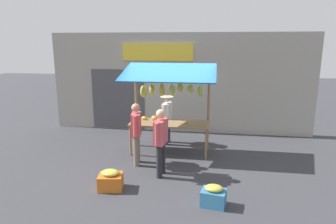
{
  "coord_description": "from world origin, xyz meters",
  "views": [
    {
      "loc": [
        -1.19,
        8.03,
        3.07
      ],
      "look_at": [
        0.0,
        0.3,
        1.25
      ],
      "focal_mm": 32.01,
      "sensor_mm": 36.0,
      "label": 1
    }
  ],
  "objects_px": {
    "market_stall": "(169,98)",
    "shopper_in_grey_tee": "(161,138)",
    "shopper_with_ponytail": "(136,130)",
    "produce_crate_near": "(111,180)",
    "vendor_with_sunhat": "(167,116)",
    "produce_crate_side": "(214,196)"
  },
  "relations": [
    {
      "from": "shopper_with_ponytail",
      "to": "shopper_in_grey_tee",
      "type": "bearing_deg",
      "value": -137.78
    },
    {
      "from": "market_stall",
      "to": "produce_crate_near",
      "type": "bearing_deg",
      "value": 70.07
    },
    {
      "from": "shopper_in_grey_tee",
      "to": "vendor_with_sunhat",
      "type": "bearing_deg",
      "value": 12.3
    },
    {
      "from": "shopper_with_ponytail",
      "to": "produce_crate_near",
      "type": "xyz_separation_m",
      "value": [
        0.21,
        1.41,
        -0.72
      ]
    },
    {
      "from": "vendor_with_sunhat",
      "to": "shopper_with_ponytail",
      "type": "distance_m",
      "value": 1.8
    },
    {
      "from": "shopper_with_ponytail",
      "to": "market_stall",
      "type": "bearing_deg",
      "value": -42.37
    },
    {
      "from": "produce_crate_near",
      "to": "shopper_in_grey_tee",
      "type": "bearing_deg",
      "value": -138.78
    },
    {
      "from": "market_stall",
      "to": "shopper_in_grey_tee",
      "type": "xyz_separation_m",
      "value": [
        -0.06,
        1.62,
        -0.65
      ]
    },
    {
      "from": "market_stall",
      "to": "shopper_in_grey_tee",
      "type": "bearing_deg",
      "value": 92.1
    },
    {
      "from": "vendor_with_sunhat",
      "to": "produce_crate_side",
      "type": "relative_size",
      "value": 2.94
    },
    {
      "from": "shopper_with_ponytail",
      "to": "produce_crate_side",
      "type": "bearing_deg",
      "value": -141.11
    },
    {
      "from": "shopper_in_grey_tee",
      "to": "shopper_with_ponytail",
      "type": "distance_m",
      "value": 0.94
    },
    {
      "from": "produce_crate_near",
      "to": "produce_crate_side",
      "type": "bearing_deg",
      "value": 171.01
    },
    {
      "from": "shopper_with_ponytail",
      "to": "produce_crate_side",
      "type": "distance_m",
      "value": 2.74
    },
    {
      "from": "shopper_in_grey_tee",
      "to": "shopper_with_ponytail",
      "type": "bearing_deg",
      "value": 58.46
    },
    {
      "from": "market_stall",
      "to": "shopper_in_grey_tee",
      "type": "relative_size",
      "value": 1.56
    },
    {
      "from": "market_stall",
      "to": "vendor_with_sunhat",
      "type": "height_order",
      "value": "market_stall"
    },
    {
      "from": "produce_crate_side",
      "to": "shopper_in_grey_tee",
      "type": "bearing_deg",
      "value": -43.6
    },
    {
      "from": "market_stall",
      "to": "vendor_with_sunhat",
      "type": "relative_size",
      "value": 1.65
    },
    {
      "from": "vendor_with_sunhat",
      "to": "produce_crate_near",
      "type": "xyz_separation_m",
      "value": [
        0.73,
        3.14,
        -0.68
      ]
    },
    {
      "from": "vendor_with_sunhat",
      "to": "shopper_in_grey_tee",
      "type": "height_order",
      "value": "shopper_in_grey_tee"
    },
    {
      "from": "vendor_with_sunhat",
      "to": "produce_crate_side",
      "type": "xyz_separation_m",
      "value": [
        -1.45,
        3.48,
        -0.68
      ]
    }
  ]
}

